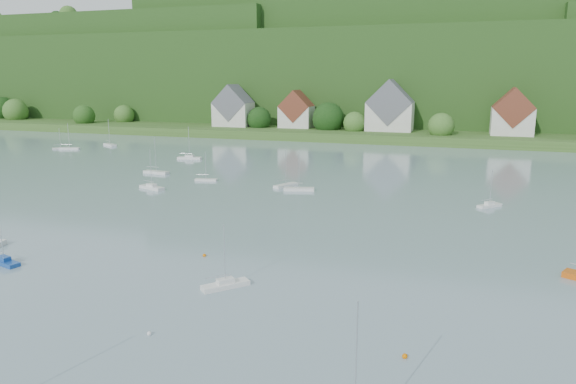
# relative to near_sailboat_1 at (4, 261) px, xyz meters

# --- Properties ---
(far_shore_strip) EXTENTS (600.00, 60.00, 3.00)m
(far_shore_strip) POSITION_rel_near_sailboat_1_xyz_m (20.76, 156.12, 1.11)
(far_shore_strip) COLOR #375821
(far_shore_strip) RESTS_ON ground
(forested_ridge) EXTENTS (620.00, 181.22, 69.89)m
(forested_ridge) POSITION_rel_near_sailboat_1_xyz_m (21.16, 224.69, 22.50)
(forested_ridge) COLOR #173B13
(forested_ridge) RESTS_ON ground
(village_building_0) EXTENTS (14.00, 10.40, 16.00)m
(village_building_0) POSITION_rel_near_sailboat_1_xyz_m (-34.24, 143.12, 9.12)
(village_building_0) COLOR beige
(village_building_0) RESTS_ON far_shore_strip
(village_building_1) EXTENTS (12.00, 9.36, 14.00)m
(village_building_1) POSITION_rel_near_sailboat_1_xyz_m (-9.24, 145.12, 8.36)
(village_building_1) COLOR beige
(village_building_1) RESTS_ON far_shore_strip
(village_building_2) EXTENTS (16.00, 11.44, 18.00)m
(village_building_2) POSITION_rel_near_sailboat_1_xyz_m (25.76, 144.12, 9.88)
(village_building_2) COLOR beige
(village_building_2) RESTS_ON far_shore_strip
(village_building_3) EXTENTS (13.00, 10.40, 15.50)m
(village_building_3) POSITION_rel_near_sailboat_1_xyz_m (65.76, 142.12, 9.04)
(village_building_3) COLOR beige
(village_building_3) RESTS_ON far_shore_strip
(near_sailboat_1) EXTENTS (4.91, 2.48, 6.39)m
(near_sailboat_1) POSITION_rel_near_sailboat_1_xyz_m (0.00, 0.00, 0.00)
(near_sailboat_1) COLOR #184493
(near_sailboat_1) RESTS_ON ground
(near_sailboat_3) EXTENTS (4.50, 4.72, 6.89)m
(near_sailboat_3) POSITION_rel_near_sailboat_1_xyz_m (27.88, 1.74, 0.01)
(near_sailboat_3) COLOR silver
(near_sailboat_3) RESTS_ON ground
(mooring_buoy_1) EXTENTS (0.42, 0.42, 0.42)m
(mooring_buoy_1) POSITION_rel_near_sailboat_1_xyz_m (26.08, -9.79, -0.39)
(mooring_buoy_1) COLOR silver
(mooring_buoy_1) RESTS_ON ground
(mooring_buoy_2) EXTENTS (0.45, 0.45, 0.45)m
(mooring_buoy_2) POSITION_rel_near_sailboat_1_xyz_m (47.31, -6.72, -0.39)
(mooring_buoy_2) COLOR #DD6900
(mooring_buoy_2) RESTS_ON ground
(mooring_buoy_3) EXTENTS (0.43, 0.43, 0.43)m
(mooring_buoy_3) POSITION_rel_near_sailboat_1_xyz_m (21.21, 9.94, -0.39)
(mooring_buoy_3) COLOR #DD6900
(mooring_buoy_3) RESTS_ON ground
(far_sailboat_cluster) EXTENTS (193.91, 58.18, 8.71)m
(far_sailboat_cluster) POSITION_rel_near_sailboat_1_xyz_m (28.73, 75.24, -0.02)
(far_sailboat_cluster) COLOR silver
(far_sailboat_cluster) RESTS_ON ground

